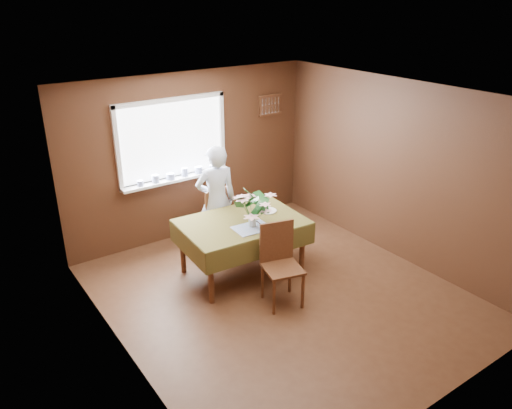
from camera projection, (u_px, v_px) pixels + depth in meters
floor at (281, 295)px, 6.30m from camera, size 4.50×4.50×0.00m
ceiling at (286, 96)px, 5.31m from camera, size 4.50×4.50×0.00m
wall_back at (191, 156)px, 7.50m from camera, size 4.00×0.00×4.00m
wall_front at (451, 292)px, 4.12m from camera, size 4.00×0.00×4.00m
wall_left at (118, 251)px, 4.75m from camera, size 0.00×4.50×4.50m
wall_right at (398, 171)px, 6.87m from camera, size 0.00×4.50×4.50m
window_assembly at (174, 154)px, 7.26m from camera, size 1.72×0.20×1.22m
spoon_rack at (270, 105)px, 8.00m from camera, size 0.44×0.05×0.33m
dining_table at (242, 228)px, 6.54m from camera, size 1.66×1.19×0.78m
chair_far at (213, 215)px, 7.30m from camera, size 0.46×0.46×0.95m
chair_near at (280, 260)px, 6.01m from camera, size 0.53×0.53×1.01m
seated_woman at (216, 200)px, 7.06m from camera, size 0.67×0.52×1.61m
flower_bouquet at (252, 206)px, 6.25m from camera, size 0.49×0.49×0.42m
side_plate at (268, 211)px, 6.79m from camera, size 0.25×0.25×0.01m
table_knife at (259, 223)px, 6.43m from camera, size 0.04×0.21×0.00m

